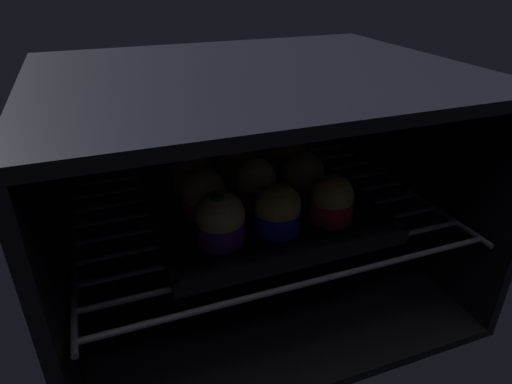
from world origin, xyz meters
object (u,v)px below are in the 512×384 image
muffin_row2_col2 (286,156)px  muffin_row0_col1 (279,210)px  muffin_row1_col0 (203,194)px  muffin_row0_col0 (220,219)px  muffin_row2_col0 (191,172)px  baking_tray (256,205)px  muffin_row1_col1 (258,182)px  muffin_row2_col1 (239,163)px  muffin_row1_col2 (303,176)px  muffin_row0_col2 (332,200)px

muffin_row2_col2 → muffin_row0_col1: bearing=-117.0°
muffin_row1_col0 → muffin_row2_col2: (16.96, 8.34, 0.10)cm
muffin_row0_col0 → muffin_row0_col1: (8.26, -0.12, -0.18)cm
muffin_row0_col1 → muffin_row2_col2: size_ratio=0.93×
muffin_row2_col0 → baking_tray: bearing=-46.2°
muffin_row1_col1 → muffin_row2_col1: 8.44cm
baking_tray → muffin_row0_col1: 9.09cm
muffin_row1_col1 → muffin_row1_col0: bearing=-178.6°
muffin_row0_col1 → muffin_row1_col2: muffin_row1_col2 is taller
muffin_row1_col0 → muffin_row2_col0: bearing=88.5°
muffin_row1_col1 → muffin_row2_col1: bearing=90.9°
muffin_row0_col2 → muffin_row1_col0: same height
muffin_row0_col0 → muffin_row1_col2: bearing=27.3°
muffin_row0_col1 → baking_tray: bearing=91.3°
muffin_row0_col0 → muffin_row2_col1: 18.74cm
muffin_row0_col0 → muffin_row2_col1: bearing=63.7°
muffin_row2_col0 → muffin_row0_col0: bearing=-90.0°
muffin_row0_col0 → muffin_row1_col2: 17.99cm
muffin_row0_col2 → muffin_row1_col0: size_ratio=1.00×
muffin_row0_col1 → muffin_row1_col0: 11.86cm
muffin_row2_col0 → muffin_row1_col0: bearing=-91.5°
muffin_row1_col1 → muffin_row2_col0: bearing=135.6°
muffin_row0_col2 → muffin_row1_col2: 8.30cm
baking_tray → muffin_row0_col2: muffin_row0_col2 is taller
muffin_row2_col0 → muffin_row2_col2: 16.74cm
baking_tray → muffin_row2_col0: size_ratio=4.80×
muffin_row2_col1 → muffin_row0_col2: bearing=-64.0°
baking_tray → muffin_row0_col1: (0.19, -8.33, 3.63)cm
muffin_row1_col2 → muffin_row2_col0: muffin_row1_col2 is taller
muffin_row2_col1 → muffin_row2_col2: size_ratio=0.90×
muffin_row1_col1 → muffin_row1_col2: size_ratio=1.00×
muffin_row0_col2 → muffin_row2_col0: bearing=134.7°
muffin_row2_col0 → muffin_row0_col1: bearing=-63.8°
muffin_row1_col0 → muffin_row1_col2: (16.22, 0.08, 0.15)cm
muffin_row1_col1 → muffin_row2_col0: size_ratio=1.09×
muffin_row1_col2 → muffin_row2_col0: bearing=152.3°
baking_tray → muffin_row0_col0: (-8.07, -8.21, 3.81)cm
muffin_row1_col0 → muffin_row0_col0: bearing=-88.4°
muffin_row2_col2 → muffin_row2_col0: bearing=179.6°
muffin_row0_col1 → muffin_row1_col0: (-8.49, 8.28, -0.02)cm
baking_tray → muffin_row0_col1: muffin_row0_col1 is taller
muffin_row1_col2 → muffin_row1_col1: bearing=179.0°
muffin_row0_col2 → muffin_row2_col0: muffin_row0_col2 is taller
muffin_row0_col2 → muffin_row2_col1: (-8.20, 16.84, -0.11)cm
muffin_row0_col1 → muffin_row2_col0: size_ratio=1.05×
muffin_row0_col1 → muffin_row2_col1: muffin_row0_col1 is taller
baking_tray → muffin_row2_col2: muffin_row2_col2 is taller
muffin_row1_col1 → muffin_row1_col2: 7.56cm
muffin_row1_col1 → muffin_row2_col0: 11.82cm
muffin_row0_col0 → muffin_row0_col1: bearing=-0.8°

